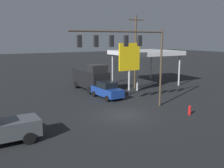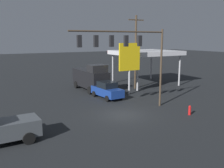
{
  "view_description": "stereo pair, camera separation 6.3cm",
  "coord_description": "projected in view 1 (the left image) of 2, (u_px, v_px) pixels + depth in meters",
  "views": [
    {
      "loc": [
        11.61,
        18.46,
        6.83
      ],
      "look_at": [
        0.0,
        -2.0,
        2.5
      ],
      "focal_mm": 40.0,
      "sensor_mm": 36.0,
      "label": 1
    },
    {
      "loc": [
        11.56,
        18.49,
        6.83
      ],
      "look_at": [
        0.0,
        -2.0,
        2.5
      ],
      "focal_mm": 40.0,
      "sensor_mm": 36.0,
      "label": 2
    }
  ],
  "objects": [
    {
      "name": "utility_pole",
      "position": [
        135.0,
        51.0,
        33.48
      ],
      "size": [
        2.4,
        0.26,
        9.8
      ],
      "color": "#473828",
      "rests_on": "ground"
    },
    {
      "name": "gas_station_canopy",
      "position": [
        145.0,
        53.0,
        36.75
      ],
      "size": [
        8.61,
        7.82,
        5.04
      ],
      "color": "silver",
      "rests_on": "ground"
    },
    {
      "name": "price_sign",
      "position": [
        129.0,
        59.0,
        30.01
      ],
      "size": [
        2.86,
        0.27,
        6.27
      ],
      "color": "#B7B7BC",
      "rests_on": "ground"
    },
    {
      "name": "ground_plane",
      "position": [
        123.0,
        114.0,
        22.66
      ],
      "size": [
        200.0,
        200.0,
        0.0
      ],
      "primitive_type": "plane",
      "color": "black"
    },
    {
      "name": "delivery_truck",
      "position": [
        91.0,
        78.0,
        32.9
      ],
      "size": [
        2.64,
        6.84,
        3.58
      ],
      "rotation": [
        0.0,
        0.0,
        1.59
      ],
      "color": "black",
      "rests_on": "ground"
    },
    {
      "name": "traffic_signal_assembly",
      "position": [
        127.0,
        48.0,
        22.64
      ],
      "size": [
        9.73,
        0.43,
        7.71
      ],
      "color": "#473828",
      "rests_on": "ground"
    },
    {
      "name": "sedan_waiting",
      "position": [
        107.0,
        90.0,
        28.77
      ],
      "size": [
        2.33,
        4.53,
        1.93
      ],
      "rotation": [
        0.0,
        0.0,
        1.65
      ],
      "color": "navy",
      "rests_on": "ground"
    },
    {
      "name": "fire_hydrant",
      "position": [
        190.0,
        110.0,
        22.49
      ],
      "size": [
        0.24,
        0.24,
        0.88
      ],
      "color": "red",
      "rests_on": "ground"
    }
  ]
}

